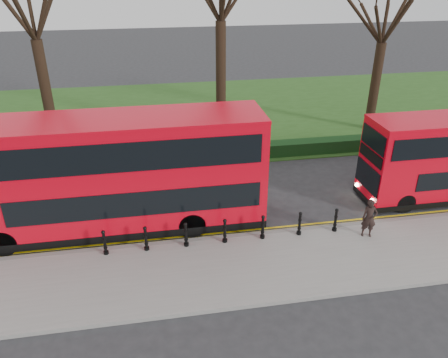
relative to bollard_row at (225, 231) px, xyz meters
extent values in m
plane|color=#28282B|center=(-0.24, 1.35, -0.65)|extent=(120.00, 120.00, 0.00)
cube|color=gray|center=(-0.24, -1.65, -0.58)|extent=(60.00, 4.00, 0.15)
cube|color=slate|center=(-0.24, 0.35, -0.58)|extent=(60.00, 0.25, 0.16)
cube|color=#264B19|center=(-0.24, 16.35, -0.62)|extent=(60.00, 18.00, 0.06)
cube|color=black|center=(-0.24, 8.15, -0.25)|extent=(60.00, 0.90, 0.80)
cube|color=yellow|center=(-0.24, 0.65, -0.64)|extent=(60.00, 0.10, 0.01)
cube|color=yellow|center=(-0.24, 0.85, -0.64)|extent=(60.00, 0.10, 0.01)
cylinder|color=black|center=(-8.24, 11.35, 2.53)|extent=(0.60, 0.60, 6.35)
cylinder|color=black|center=(1.76, 11.35, 2.89)|extent=(0.60, 0.60, 7.08)
cylinder|color=black|center=(11.76, 11.35, 2.15)|extent=(0.60, 0.60, 5.61)
cylinder|color=black|center=(-4.61, 0.00, 0.00)|extent=(0.15, 0.15, 1.00)
cylinder|color=black|center=(-3.07, 0.00, 0.00)|extent=(0.15, 0.15, 1.00)
cylinder|color=black|center=(-1.54, 0.00, 0.00)|extent=(0.15, 0.15, 1.00)
cylinder|color=black|center=(0.00, 0.00, 0.00)|extent=(0.15, 0.15, 1.00)
cylinder|color=black|center=(1.54, 0.00, 0.00)|extent=(0.15, 0.15, 1.00)
cylinder|color=black|center=(3.07, 0.00, 0.00)|extent=(0.15, 0.15, 1.00)
cylinder|color=black|center=(4.61, 0.00, 0.00)|extent=(0.15, 0.15, 1.00)
cube|color=red|center=(-4.18, 2.06, 1.96)|extent=(12.10, 2.75, 4.45)
cube|color=black|center=(-4.18, 2.06, -0.32)|extent=(12.12, 2.77, 0.33)
cube|color=black|center=(-3.30, 0.68, 1.16)|extent=(9.68, 0.04, 1.04)
cube|color=black|center=(-4.18, 0.68, 3.14)|extent=(11.44, 0.04, 1.15)
cylinder|color=black|center=(-8.47, 0.85, -0.10)|extent=(1.10, 0.33, 1.10)
cylinder|color=black|center=(-8.47, 3.27, -0.10)|extent=(1.10, 0.33, 1.10)
cylinder|color=black|center=(-1.21, 0.85, -0.10)|extent=(1.10, 0.33, 1.10)
cylinder|color=black|center=(-1.21, 3.27, -0.10)|extent=(1.10, 0.33, 1.10)
cube|color=black|center=(6.93, 2.12, 1.79)|extent=(0.06, 1.99, 0.50)
cylinder|color=black|center=(8.40, 1.12, -0.20)|extent=(0.91, 0.27, 0.91)
cylinder|color=black|center=(8.40, 3.11, -0.20)|extent=(0.91, 0.27, 0.91)
imported|color=black|center=(5.76, -0.56, 0.31)|extent=(0.67, 0.53, 1.63)
camera|label=1|loc=(-2.51, -14.14, 9.62)|focal=35.00mm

